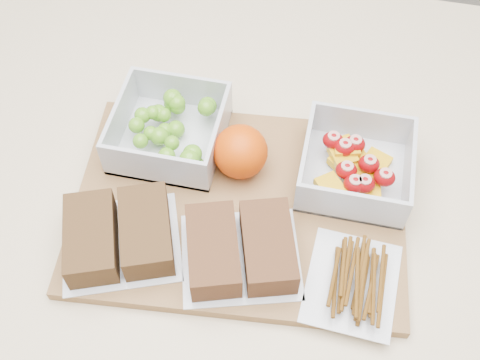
{
  "coord_description": "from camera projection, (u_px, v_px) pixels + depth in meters",
  "views": [
    {
      "loc": [
        0.1,
        -0.42,
        1.57
      ],
      "look_at": [
        0.01,
        0.0,
        0.93
      ],
      "focal_mm": 45.0,
      "sensor_mm": 36.0,
      "label": 1
    }
  ],
  "objects": [
    {
      "name": "fruit_container",
      "position": [
        355.0,
        167.0,
        0.77
      ],
      "size": [
        0.14,
        0.14,
        0.06
      ],
      "color": "silver",
      "rests_on": "cutting_board"
    },
    {
      "name": "sandwich_bag_left",
      "position": [
        119.0,
        235.0,
        0.72
      ],
      "size": [
        0.18,
        0.17,
        0.04
      ],
      "color": "silver",
      "rests_on": "cutting_board"
    },
    {
      "name": "cutting_board",
      "position": [
        240.0,
        206.0,
        0.78
      ],
      "size": [
        0.45,
        0.34,
        0.02
      ],
      "primitive_type": "cube",
      "rotation": [
        0.0,
        0.0,
        0.1
      ],
      "color": "olive",
      "rests_on": "counter"
    },
    {
      "name": "sandwich_bag_center",
      "position": [
        241.0,
        249.0,
        0.71
      ],
      "size": [
        0.17,
        0.16,
        0.04
      ],
      "color": "silver",
      "rests_on": "cutting_board"
    },
    {
      "name": "orange",
      "position": [
        240.0,
        152.0,
        0.77
      ],
      "size": [
        0.07,
        0.07,
        0.07
      ],
      "primitive_type": "sphere",
      "color": "#E44905",
      "rests_on": "cutting_board"
    },
    {
      "name": "counter",
      "position": [
        235.0,
        318.0,
        1.17
      ],
      "size": [
        1.2,
        0.9,
        0.9
      ],
      "primitive_type": "cube",
      "color": "beige",
      "rests_on": "ground"
    },
    {
      "name": "pretzel_bag",
      "position": [
        353.0,
        278.0,
        0.7
      ],
      "size": [
        0.11,
        0.13,
        0.03
      ],
      "color": "silver",
      "rests_on": "cutting_board"
    },
    {
      "name": "grape_container",
      "position": [
        171.0,
        128.0,
        0.81
      ],
      "size": [
        0.14,
        0.14,
        0.06
      ],
      "color": "silver",
      "rests_on": "cutting_board"
    }
  ]
}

